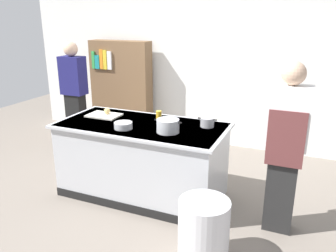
% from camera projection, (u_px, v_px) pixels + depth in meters
% --- Properties ---
extents(ground_plane, '(10.00, 10.00, 0.00)m').
position_uv_depth(ground_plane, '(143.00, 193.00, 4.23)').
color(ground_plane, slate).
extents(back_wall, '(6.40, 0.12, 3.00)m').
position_uv_depth(back_wall, '(199.00, 54.00, 5.60)').
color(back_wall, white).
rests_on(back_wall, ground_plane).
extents(counter_island, '(1.98, 0.98, 0.90)m').
position_uv_depth(counter_island, '(142.00, 159.00, 4.08)').
color(counter_island, '#B7BABF').
rests_on(counter_island, ground_plane).
extents(cutting_board, '(0.40, 0.28, 0.02)m').
position_uv_depth(cutting_board, '(104.00, 115.00, 4.27)').
color(cutting_board, silver).
rests_on(cutting_board, counter_island).
extents(onion, '(0.08, 0.08, 0.08)m').
position_uv_depth(onion, '(107.00, 111.00, 4.27)').
color(onion, tan).
rests_on(onion, cutting_board).
extents(stock_pot, '(0.31, 0.25, 0.15)m').
position_uv_depth(stock_pot, '(168.00, 126.00, 3.66)').
color(stock_pot, '#B7BABF').
rests_on(stock_pot, counter_island).
extents(sauce_pan, '(0.22, 0.16, 0.11)m').
position_uv_depth(sauce_pan, '(207.00, 122.00, 3.85)').
color(sauce_pan, '#99999E').
rests_on(sauce_pan, counter_island).
extents(mixing_bowl, '(0.21, 0.21, 0.07)m').
position_uv_depth(mixing_bowl, '(123.00, 125.00, 3.79)').
color(mixing_bowl, '#B7BABF').
rests_on(mixing_bowl, counter_island).
extents(juice_cup, '(0.07, 0.07, 0.10)m').
position_uv_depth(juice_cup, '(159.00, 115.00, 4.14)').
color(juice_cup, yellow).
rests_on(juice_cup, counter_island).
extents(trash_bin, '(0.45, 0.45, 0.59)m').
position_uv_depth(trash_bin, '(204.00, 231.00, 2.99)').
color(trash_bin, silver).
rests_on(trash_bin, ground_plane).
extents(person_chef, '(0.38, 0.25, 1.72)m').
position_uv_depth(person_chef, '(286.00, 146.00, 3.26)').
color(person_chef, '#262626').
rests_on(person_chef, ground_plane).
extents(person_guest, '(0.38, 0.24, 1.72)m').
position_uv_depth(person_guest, '(74.00, 93.00, 5.46)').
color(person_guest, black).
rests_on(person_guest, ground_plane).
extents(bookshelf, '(1.10, 0.31, 1.70)m').
position_uv_depth(bookshelf, '(121.00, 89.00, 6.03)').
color(bookshelf, brown).
rests_on(bookshelf, ground_plane).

